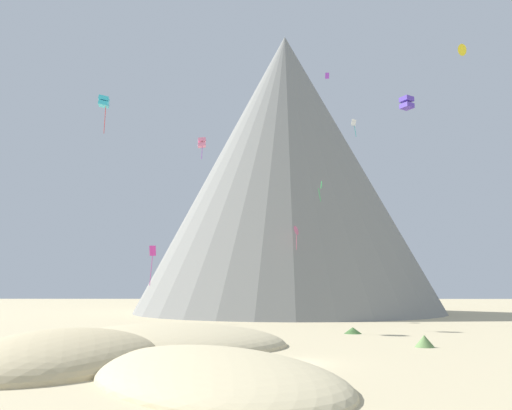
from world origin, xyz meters
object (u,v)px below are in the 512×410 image
bush_mid_center (207,362)px  kite_cyan_high (104,102)px  kite_yellow_high (461,50)px  kite_rainbow_low (295,231)px  kite_green_mid (321,188)px  kite_indigo_mid (407,103)px  kite_lime_low (264,276)px  rock_massif (277,180)px  kite_pink_mid (202,143)px  kite_white_high (354,124)px  kite_violet_high (327,76)px  bush_ridge_crest (353,330)px  bush_near_left (424,341)px  kite_magenta_low (152,255)px

bush_mid_center → kite_cyan_high: 49.60m
kite_yellow_high → kite_rainbow_low: bearing=-65.8°
kite_green_mid → kite_indigo_mid: 20.86m
kite_yellow_high → kite_lime_low: 45.10m
rock_massif → kite_pink_mid: rock_massif is taller
bush_mid_center → kite_white_high: size_ratio=0.72×
kite_green_mid → kite_white_high: size_ratio=0.95×
kite_cyan_high → kite_pink_mid: (13.45, 2.04, -5.32)m
kite_rainbow_low → kite_indigo_mid: (11.31, -23.72, 11.95)m
kite_green_mid → kite_violet_high: bearing=-159.9°
kite_white_high → kite_indigo_mid: bearing=-51.6°
kite_green_mid → kite_lime_low: size_ratio=2.15×
kite_lime_low → kite_violet_high: (10.37, -7.61, 32.21)m
bush_ridge_crest → rock_massif: size_ratio=0.03×
kite_yellow_high → bush_mid_center: bearing=19.8°
bush_mid_center → kite_pink_mid: 44.68m
bush_near_left → rock_massif: size_ratio=0.02×
bush_mid_center → kite_white_high: 66.86m
kite_white_high → kite_cyan_high: bearing=-114.6°
bush_near_left → kite_rainbow_low: bearing=103.4°
rock_massif → kite_yellow_high: rock_massif is taller
bush_near_left → kite_cyan_high: bearing=147.4°
kite_yellow_high → kite_magenta_low: bearing=-42.8°
kite_white_high → kite_violet_high: (-5.63, -8.13, 5.55)m
kite_cyan_high → kite_rainbow_low: (27.10, 12.45, -16.62)m
kite_yellow_high → kite_rainbow_low: (-20.69, 17.03, -21.64)m
kite_yellow_high → kite_violet_high: (-15.24, 16.25, 3.77)m
bush_ridge_crest → kite_green_mid: size_ratio=0.62×
rock_massif → bush_mid_center: bearing=-94.8°
kite_violet_high → kite_indigo_mid: kite_violet_high is taller
bush_ridge_crest → kite_rainbow_low: (-4.60, 22.53, 13.37)m
kite_magenta_low → kite_violet_high: size_ratio=5.85×
kite_cyan_high → kite_rainbow_low: 34.14m
kite_yellow_high → kite_lime_low: bearing=-69.3°
kite_indigo_mid → kite_rainbow_low: bearing=-6.6°
bush_mid_center → kite_indigo_mid: (19.74, 23.65, 25.19)m
bush_ridge_crest → kite_yellow_high: size_ratio=1.15×
kite_rainbow_low → kite_white_high: kite_white_high is taller
kite_green_mid → kite_cyan_high: size_ratio=0.58×
bush_mid_center → kite_rainbow_low: size_ratio=0.62×
kite_pink_mid → kite_green_mid: bearing=98.5°
bush_ridge_crest → kite_yellow_high: 38.92m
kite_lime_low → kite_pink_mid: kite_pink_mid is taller
kite_violet_high → kite_indigo_mid: 27.23m
kite_yellow_high → kite_green_mid: bearing=-60.5°
kite_lime_low → rock_massif: bearing=157.2°
bush_ridge_crest → kite_magenta_low: size_ratio=0.33×
kite_lime_low → kite_violet_high: 34.68m
kite_magenta_low → kite_green_mid: bearing=59.3°
kite_yellow_high → kite_indigo_mid: (-9.38, -6.69, -9.69)m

